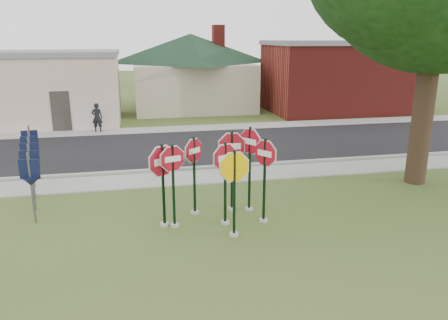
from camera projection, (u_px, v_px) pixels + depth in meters
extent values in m
plane|color=#375720|center=(230.00, 246.00, 10.78)|extent=(120.00, 120.00, 0.00)
cube|color=gray|center=(198.00, 177.00, 15.95)|extent=(60.00, 1.60, 0.06)
cube|color=black|center=(184.00, 148.00, 20.19)|extent=(60.00, 7.00, 0.04)
cube|color=gray|center=(175.00, 129.00, 24.24)|extent=(60.00, 1.60, 0.06)
cube|color=gray|center=(194.00, 168.00, 16.88)|extent=(60.00, 0.20, 0.14)
cylinder|color=#A2A198|center=(225.00, 222.00, 12.06)|extent=(0.24, 0.24, 0.08)
cube|color=black|center=(225.00, 184.00, 11.75)|extent=(0.07, 0.07, 2.32)
cylinder|color=white|center=(225.00, 157.00, 11.55)|extent=(0.96, 0.42, 1.04)
cylinder|color=maroon|center=(225.00, 157.00, 11.55)|extent=(0.90, 0.39, 0.96)
cube|color=white|center=(225.00, 157.00, 11.55)|extent=(0.45, 0.19, 0.17)
cylinder|color=#A2A198|center=(234.00, 234.00, 11.33)|extent=(0.24, 0.24, 0.08)
cube|color=black|center=(234.00, 194.00, 11.03)|extent=(0.06, 0.06, 2.30)
cylinder|color=white|center=(234.00, 167.00, 10.83)|extent=(1.09, 0.11, 1.10)
cylinder|color=#F7B901|center=(234.00, 167.00, 10.83)|extent=(1.01, 0.11, 1.01)
cylinder|color=#A2A198|center=(175.00, 225.00, 11.88)|extent=(0.24, 0.24, 0.08)
cube|color=black|center=(173.00, 186.00, 11.58)|extent=(0.07, 0.07, 2.31)
cylinder|color=white|center=(172.00, 159.00, 11.37)|extent=(0.92, 0.32, 0.97)
cylinder|color=maroon|center=(172.00, 159.00, 11.37)|extent=(0.85, 0.31, 0.90)
cube|color=white|center=(172.00, 159.00, 11.37)|extent=(0.43, 0.15, 0.15)
cylinder|color=#A2A198|center=(263.00, 220.00, 12.20)|extent=(0.24, 0.24, 0.08)
cube|color=black|center=(264.00, 181.00, 11.88)|extent=(0.08, 0.08, 2.38)
cylinder|color=white|center=(265.00, 153.00, 11.67)|extent=(0.59, 0.83, 1.01)
cylinder|color=maroon|center=(265.00, 153.00, 11.67)|extent=(0.56, 0.77, 0.93)
cube|color=white|center=(265.00, 153.00, 11.67)|extent=(0.28, 0.38, 0.16)
cylinder|color=#A2A198|center=(231.00, 208.00, 13.02)|extent=(0.24, 0.24, 0.08)
cube|color=black|center=(232.00, 171.00, 12.71)|extent=(0.06, 0.05, 2.40)
cylinder|color=white|center=(232.00, 146.00, 12.50)|extent=(1.11, 0.08, 1.11)
cylinder|color=maroon|center=(232.00, 146.00, 12.50)|extent=(1.03, 0.08, 1.03)
cube|color=white|center=(232.00, 146.00, 12.50)|extent=(0.51, 0.04, 0.18)
cylinder|color=#A2A198|center=(195.00, 212.00, 12.74)|extent=(0.24, 0.24, 0.08)
cube|color=black|center=(194.00, 176.00, 12.44)|extent=(0.08, 0.08, 2.30)
cylinder|color=white|center=(194.00, 151.00, 12.23)|extent=(0.75, 0.63, 0.97)
cylinder|color=maroon|center=(194.00, 151.00, 12.23)|extent=(0.70, 0.59, 0.90)
cube|color=white|center=(194.00, 151.00, 12.23)|extent=(0.35, 0.29, 0.15)
cylinder|color=#A2A198|center=(249.00, 209.00, 13.00)|extent=(0.24, 0.24, 0.08)
cube|color=black|center=(250.00, 170.00, 12.66)|extent=(0.08, 0.08, 2.53)
cylinder|color=white|center=(250.00, 141.00, 12.43)|extent=(0.60, 0.87, 1.04)
cylinder|color=maroon|center=(250.00, 141.00, 12.43)|extent=(0.56, 0.81, 0.97)
cube|color=white|center=(250.00, 141.00, 12.43)|extent=(0.28, 0.40, 0.17)
cylinder|color=#A2A198|center=(165.00, 224.00, 11.93)|extent=(0.24, 0.24, 0.08)
cube|color=black|center=(163.00, 186.00, 11.62)|extent=(0.08, 0.07, 2.30)
cylinder|color=white|center=(162.00, 161.00, 11.44)|extent=(0.99, 0.66, 1.17)
cylinder|color=maroon|center=(162.00, 161.00, 11.44)|extent=(0.92, 0.61, 1.09)
cube|color=white|center=(162.00, 161.00, 11.44)|extent=(0.46, 0.30, 0.19)
cube|color=#59595E|center=(32.00, 188.00, 11.88)|extent=(0.05, 0.05, 2.00)
cube|color=black|center=(29.00, 169.00, 11.73)|extent=(0.55, 0.13, 0.55)
cone|color=black|center=(31.00, 181.00, 11.83)|extent=(0.65, 0.65, 0.25)
cube|color=#59595E|center=(32.00, 178.00, 12.78)|extent=(0.05, 0.05, 2.00)
cube|color=black|center=(29.00, 160.00, 12.63)|extent=(0.55, 0.09, 0.55)
cone|color=black|center=(31.00, 171.00, 12.73)|extent=(0.62, 0.62, 0.25)
cube|color=#59595E|center=(32.00, 168.00, 13.69)|extent=(0.05, 0.05, 2.00)
cube|color=black|center=(30.00, 151.00, 13.54)|extent=(0.55, 0.05, 0.55)
cone|color=black|center=(31.00, 162.00, 13.63)|extent=(0.58, 0.58, 0.25)
cube|color=#59595E|center=(32.00, 160.00, 14.59)|extent=(0.05, 0.05, 2.00)
cube|color=black|center=(30.00, 144.00, 14.44)|extent=(0.55, 0.05, 0.55)
cone|color=black|center=(31.00, 154.00, 14.54)|extent=(0.58, 0.58, 0.25)
cube|color=#59595E|center=(32.00, 153.00, 15.49)|extent=(0.05, 0.05, 2.00)
cube|color=black|center=(30.00, 138.00, 15.34)|extent=(0.55, 0.09, 0.55)
cone|color=black|center=(31.00, 148.00, 15.44)|extent=(0.62, 0.62, 0.25)
cube|color=beige|center=(13.00, 90.00, 25.43)|extent=(12.00, 6.00, 4.00)
cube|color=slate|center=(8.00, 54.00, 24.87)|extent=(12.20, 6.20, 0.30)
cube|color=#332D28|center=(61.00, 112.00, 23.45)|extent=(1.00, 0.10, 2.20)
cube|color=#B6A990|center=(191.00, 85.00, 31.46)|extent=(8.00, 8.00, 3.20)
pyramid|color=black|center=(190.00, 34.00, 30.48)|extent=(11.60, 11.60, 2.00)
cube|color=maroon|center=(218.00, 37.00, 30.93)|extent=(0.80, 0.80, 1.60)
cube|color=maroon|center=(342.00, 78.00, 29.94)|extent=(10.00, 6.00, 4.50)
cube|color=slate|center=(345.00, 43.00, 29.31)|extent=(10.20, 6.20, 0.30)
cube|color=white|center=(335.00, 77.00, 26.68)|extent=(2.00, 0.08, 0.90)
cylinder|color=black|center=(425.00, 97.00, 14.72)|extent=(0.70, 0.70, 6.05)
cylinder|color=black|center=(407.00, 71.00, 39.04)|extent=(0.50, 0.50, 4.00)
sphere|color=black|center=(412.00, 29.00, 38.06)|extent=(5.60, 5.60, 5.60)
imported|color=black|center=(97.00, 117.00, 23.26)|extent=(0.61, 0.44, 1.55)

